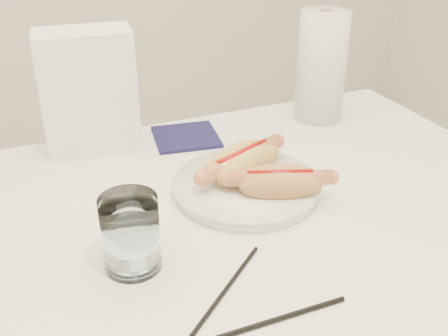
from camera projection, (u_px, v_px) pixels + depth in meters
name	position (u px, v px, depth m)	size (l,w,h in m)	color
table	(210.00, 251.00, 0.89)	(1.20, 0.80, 0.75)	white
plate	(246.00, 188.00, 0.93)	(0.24, 0.24, 0.02)	white
hotdog_left	(242.00, 163.00, 0.94)	(0.19, 0.13, 0.05)	tan
hotdog_right	(280.00, 182.00, 0.89)	(0.17, 0.11, 0.05)	#C1854B
water_glass	(131.00, 233.00, 0.74)	(0.08, 0.08, 0.11)	white
chopstick_near	(227.00, 288.00, 0.72)	(0.01, 0.01, 0.19)	black
chopstick_far	(268.00, 322.00, 0.66)	(0.01, 0.01, 0.22)	black
napkin_box	(89.00, 92.00, 1.04)	(0.18, 0.10, 0.24)	white
navy_napkin	(186.00, 137.00, 1.13)	(0.13, 0.13, 0.01)	#14123A
paper_towel_roll	(321.00, 66.00, 1.18)	(0.11, 0.11, 0.24)	silver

